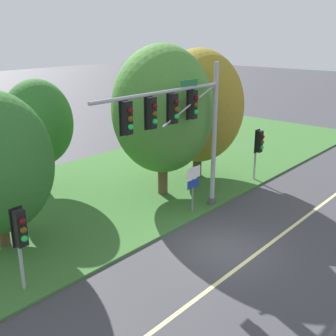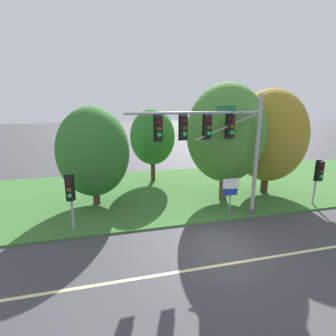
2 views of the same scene
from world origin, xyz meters
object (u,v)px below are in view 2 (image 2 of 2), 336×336
at_px(pedestrian_signal_further_along, 70,192).
at_px(tree_behind_signpost, 226,133).
at_px(pedestrian_signal_near_kerb, 319,173).
at_px(route_sign_post, 231,190).
at_px(tree_mid_verge, 269,136).
at_px(tree_left_of_mast, 153,137).
at_px(tree_nearest_road, 93,152).
at_px(traffic_signal_mast, 216,137).

bearing_deg(pedestrian_signal_further_along, tree_behind_signpost, 14.45).
height_order(pedestrian_signal_near_kerb, tree_behind_signpost, tree_behind_signpost).
distance_m(pedestrian_signal_further_along, route_sign_post, 8.65).
bearing_deg(tree_mid_verge, tree_left_of_mast, 146.84).
height_order(pedestrian_signal_near_kerb, pedestrian_signal_further_along, pedestrian_signal_further_along).
distance_m(pedestrian_signal_further_along, tree_behind_signpost, 10.07).
relative_size(pedestrian_signal_near_kerb, tree_nearest_road, 0.47).
bearing_deg(route_sign_post, tree_left_of_mast, 110.96).
height_order(traffic_signal_mast, tree_behind_signpost, tree_behind_signpost).
relative_size(tree_left_of_mast, tree_mid_verge, 0.81).
distance_m(pedestrian_signal_further_along, tree_mid_verge, 13.40).
relative_size(pedestrian_signal_further_along, tree_left_of_mast, 0.50).
bearing_deg(tree_mid_verge, tree_behind_signpost, -173.84).
bearing_deg(tree_nearest_road, tree_behind_signpost, -7.10).
distance_m(tree_behind_signpost, tree_mid_verge, 3.49).
height_order(traffic_signal_mast, pedestrian_signal_near_kerb, traffic_signal_mast).
height_order(pedestrian_signal_further_along, tree_left_of_mast, tree_left_of_mast).
xyz_separation_m(traffic_signal_mast, tree_mid_verge, (5.40, 3.16, -0.48)).
xyz_separation_m(tree_nearest_road, tree_left_of_mast, (4.51, 4.10, 0.25)).
distance_m(tree_left_of_mast, tree_behind_signpost, 6.47).
relative_size(tree_left_of_mast, tree_behind_signpost, 0.77).
height_order(pedestrian_signal_further_along, tree_mid_verge, tree_mid_verge).
relative_size(traffic_signal_mast, route_sign_post, 3.31).
xyz_separation_m(route_sign_post, tree_mid_verge, (4.31, 3.03, 2.59)).
xyz_separation_m(tree_left_of_mast, tree_behind_signpost, (3.84, -5.15, 0.78)).
relative_size(traffic_signal_mast, tree_nearest_road, 1.21).
xyz_separation_m(pedestrian_signal_near_kerb, route_sign_post, (-5.99, -0.00, -0.58)).
height_order(tree_left_of_mast, tree_behind_signpost, tree_behind_signpost).
height_order(pedestrian_signal_near_kerb, tree_mid_verge, tree_mid_verge).
distance_m(pedestrian_signal_near_kerb, tree_behind_signpost, 6.23).
bearing_deg(tree_behind_signpost, route_sign_post, -107.82).
xyz_separation_m(pedestrian_signal_further_along, tree_behind_signpost, (9.49, 2.44, 2.33)).
bearing_deg(tree_behind_signpost, pedestrian_signal_near_kerb, -27.37).
distance_m(pedestrian_signal_near_kerb, pedestrian_signal_further_along, 14.62).
relative_size(route_sign_post, tree_nearest_road, 0.37).
bearing_deg(tree_behind_signpost, tree_mid_verge, 6.16).
distance_m(pedestrian_signal_near_kerb, tree_nearest_road, 14.05).
distance_m(route_sign_post, tree_left_of_mast, 8.63).
bearing_deg(route_sign_post, tree_nearest_road, 153.74).
height_order(pedestrian_signal_further_along, tree_nearest_road, tree_nearest_road).
bearing_deg(tree_nearest_road, pedestrian_signal_further_along, -107.95).
relative_size(traffic_signal_mast, tree_mid_verge, 1.02).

